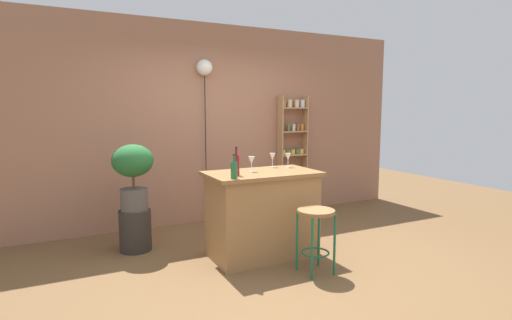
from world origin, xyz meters
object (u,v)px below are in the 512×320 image
at_px(plant_stool, 135,230).
at_px(bottle_wine_red, 234,170).
at_px(potted_plant, 133,170).
at_px(pendant_globe_light, 204,70).
at_px(bar_stool, 316,225).
at_px(wine_glass_right, 288,157).
at_px(bottle_vinegar, 236,165).
at_px(wine_glass_center, 272,157).
at_px(spice_shelf, 293,152).
at_px(wine_glass_left, 252,161).

xyz_separation_m(plant_stool, bottle_wine_red, (0.78, -1.07, 0.79)).
xyz_separation_m(potted_plant, pendant_globe_light, (1.12, 0.74, 1.22)).
xyz_separation_m(bar_stool, bottle_wine_red, (-0.71, 0.37, 0.55)).
bearing_deg(pendant_globe_light, wine_glass_right, -68.42).
bearing_deg(bottle_vinegar, plant_stool, 134.55).
bearing_deg(pendant_globe_light, bottle_vinegar, -98.50).
height_order(bottle_wine_red, bottle_vinegar, bottle_vinegar).
bearing_deg(plant_stool, pendant_globe_light, 33.43).
bearing_deg(bottle_wine_red, pendant_globe_light, 79.17).
bearing_deg(bottle_vinegar, bar_stool, -42.15).
bearing_deg(bar_stool, wine_glass_right, 78.22).
distance_m(potted_plant, bottle_wine_red, 1.32).
distance_m(plant_stool, bottle_vinegar, 1.49).
distance_m(bottle_vinegar, wine_glass_center, 0.72).
distance_m(spice_shelf, bottle_wine_red, 2.49).
xyz_separation_m(spice_shelf, potted_plant, (-2.53, -0.70, -0.02)).
distance_m(bar_stool, potted_plant, 2.12).
distance_m(wine_glass_left, wine_glass_center, 0.42).
bearing_deg(potted_plant, spice_shelf, 15.45).
bearing_deg(bar_stool, bottle_vinegar, 137.85).
relative_size(bar_stool, wine_glass_left, 3.88).
relative_size(wine_glass_left, pendant_globe_light, 0.07).
bearing_deg(potted_plant, bottle_wine_red, -53.94).
relative_size(bottle_wine_red, wine_glass_center, 1.48).
bearing_deg(bottle_wine_red, wine_glass_right, 27.19).
relative_size(bottle_wine_red, wine_glass_right, 1.48).
height_order(spice_shelf, plant_stool, spice_shelf).
xyz_separation_m(bar_stool, spice_shelf, (1.05, 2.14, 0.46)).
relative_size(potted_plant, wine_glass_center, 4.58).
relative_size(spice_shelf, wine_glass_right, 11.05).
bearing_deg(spice_shelf, wine_glass_left, -134.46).
bearing_deg(wine_glass_right, potted_plant, 159.69).
height_order(bar_stool, plant_stool, bar_stool).
xyz_separation_m(bottle_wine_red, wine_glass_left, (0.35, 0.34, 0.03)).
distance_m(spice_shelf, pendant_globe_light, 1.85).
distance_m(bar_stool, wine_glass_center, 1.08).
xyz_separation_m(bottle_wine_red, wine_glass_center, (0.72, 0.54, 0.03)).
height_order(bar_stool, bottle_vinegar, bottle_vinegar).
distance_m(wine_glass_center, wine_glass_right, 0.18).
distance_m(bottle_vinegar, pendant_globe_light, 1.98).
height_order(spice_shelf, wine_glass_right, spice_shelf).
xyz_separation_m(spice_shelf, bottle_wine_red, (-1.75, -1.76, 0.09)).
distance_m(spice_shelf, plant_stool, 2.72).
bearing_deg(wine_glass_center, pendant_globe_light, 106.42).
distance_m(bottle_vinegar, wine_glass_left, 0.30).
bearing_deg(pendant_globe_light, wine_glass_center, -73.58).
bearing_deg(wine_glass_left, plant_stool, 147.10).
relative_size(bottle_vinegar, pendant_globe_light, 0.13).
height_order(potted_plant, wine_glass_center, potted_plant).
bearing_deg(spice_shelf, wine_glass_center, -130.12).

